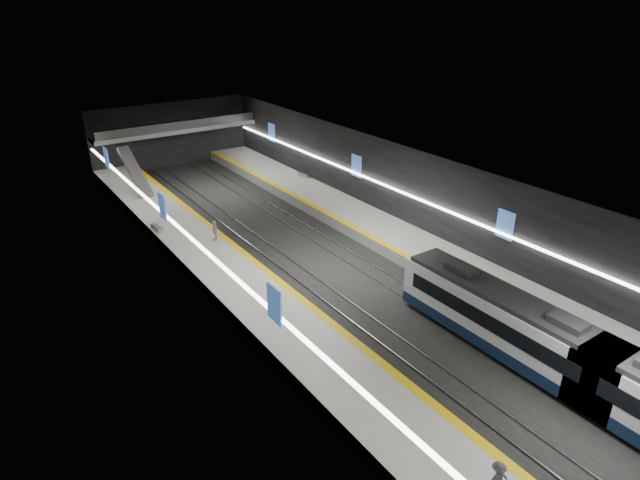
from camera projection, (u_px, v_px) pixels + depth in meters
ground at (334, 272)px, 42.60m from camera, size 70.00×70.00×0.00m
ceiling at (335, 176)px, 39.22m from camera, size 20.00×70.00×0.04m
wall_left at (214, 259)px, 35.78m from camera, size 0.04×70.00×8.00m
wall_right at (428, 200)px, 46.04m from camera, size 0.04×70.00×8.00m
wall_back at (171, 135)px, 67.08m from camera, size 20.00×0.04×8.00m
platform_left at (250, 293)px, 38.54m from camera, size 5.00×70.00×1.00m
tile_surface_left at (249, 287)px, 38.32m from camera, size 5.00×70.00×0.02m
tactile_strip_left at (276, 279)px, 39.45m from camera, size 0.60×70.00×0.02m
platform_right at (404, 243)px, 46.24m from camera, size 5.00×70.00×1.00m
tile_surface_right at (405, 238)px, 46.02m from camera, size 5.00×70.00×0.02m
tactile_strip_right at (385, 244)px, 44.89m from camera, size 0.60×70.00×0.02m
rails at (334, 271)px, 42.57m from camera, size 6.52×70.00×0.12m
train at (603, 375)px, 27.73m from camera, size 2.69×27.32×3.60m
ad_posters at (327, 216)px, 41.45m from camera, size 19.94×53.50×2.20m
cove_light_left at (217, 261)px, 35.97m from camera, size 0.25×68.60×0.12m
cove_light_right at (427, 202)px, 46.03m from camera, size 0.25×68.60×0.12m
mezzanine_bridge at (176, 130)px, 65.09m from camera, size 20.00×3.00×1.50m
escalator at (135, 171)px, 56.96m from camera, size 1.20×7.50×3.92m
bench_left_far at (157, 228)px, 47.54m from camera, size 0.59×1.67×0.40m
bench_right_far at (304, 175)px, 61.22m from camera, size 0.69×1.68×0.40m
passenger_left_a at (215, 231)px, 45.29m from camera, size 0.56×1.08×1.76m
passenger_left_b at (497, 478)px, 22.27m from camera, size 1.20×0.90×1.66m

